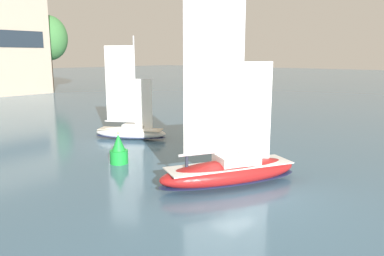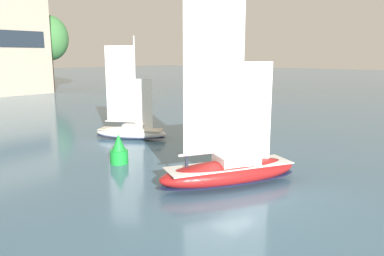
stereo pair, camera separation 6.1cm
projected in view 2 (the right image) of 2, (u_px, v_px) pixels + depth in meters
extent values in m
plane|color=#42667F|center=(229.00, 184.00, 22.87)|extent=(400.00, 400.00, 0.00)
cylinder|color=brown|center=(52.00, 70.00, 83.71)|extent=(0.71, 0.71, 8.84)
ellipsoid|color=#3D7A3D|center=(50.00, 38.00, 82.35)|extent=(7.95, 7.95, 9.72)
ellipsoid|color=maroon|center=(230.00, 172.00, 22.72)|extent=(9.09, 6.40, 1.52)
ellipsoid|color=#19234C|center=(229.00, 179.00, 22.80)|extent=(9.18, 6.47, 0.18)
cube|color=silver|center=(230.00, 165.00, 22.64)|extent=(7.95, 5.54, 0.06)
cube|color=silver|center=(236.00, 159.00, 22.73)|extent=(3.04, 2.72, 0.63)
cylinder|color=silver|center=(243.00, 71.00, 21.82)|extent=(0.18, 0.18, 11.19)
cylinder|color=silver|center=(210.00, 153.00, 21.98)|extent=(3.63, 2.02, 0.15)
cube|color=white|center=(214.00, 74.00, 21.17)|extent=(3.29, 1.76, 9.18)
cube|color=white|center=(257.00, 113.00, 22.70)|extent=(1.75, 0.94, 6.16)
cylinder|color=#232838|center=(187.00, 161.00, 21.84)|extent=(0.27, 0.27, 0.85)
cylinder|color=gold|center=(187.00, 149.00, 21.70)|extent=(0.46, 0.46, 0.65)
sphere|color=tan|center=(187.00, 141.00, 21.61)|extent=(0.24, 0.24, 0.24)
ellipsoid|color=white|center=(131.00, 133.00, 35.18)|extent=(5.04, 6.86, 1.16)
ellipsoid|color=#19234C|center=(131.00, 136.00, 35.24)|extent=(5.09, 6.93, 0.14)
cube|color=beige|center=(131.00, 129.00, 35.12)|extent=(4.37, 6.00, 0.06)
cube|color=silver|center=(134.00, 127.00, 35.00)|extent=(2.11, 2.32, 0.48)
cylinder|color=silver|center=(135.00, 84.00, 34.20)|extent=(0.14, 0.14, 8.51)
cylinder|color=silver|center=(121.00, 121.00, 35.16)|extent=(1.62, 2.72, 0.12)
cube|color=white|center=(120.00, 84.00, 34.47)|extent=(1.43, 2.46, 6.98)
cube|color=white|center=(144.00, 105.00, 34.41)|extent=(0.76, 1.31, 4.68)
cylinder|color=green|center=(119.00, 157.00, 27.25)|extent=(1.31, 1.31, 0.98)
cone|color=green|center=(119.00, 142.00, 27.04)|extent=(0.98, 0.98, 1.20)
sphere|color=#F2F266|center=(118.00, 133.00, 26.91)|extent=(0.16, 0.16, 0.16)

